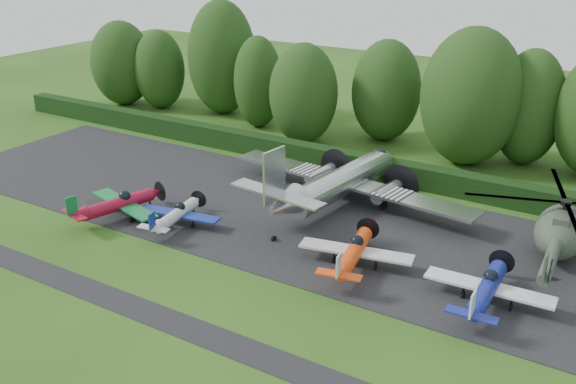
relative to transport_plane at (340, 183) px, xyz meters
The scene contains 18 objects.
ground 13.98m from the transport_plane, 90.67° to the right, with size 160.00×160.00×0.00m, color #274A15.
apron 4.33m from the transport_plane, 92.40° to the right, with size 70.00×18.00×0.01m, color black.
taxiway_verge 19.94m from the transport_plane, 90.46° to the right, with size 70.00×2.00×0.00m, color black.
hedgerow 7.44m from the transport_plane, 91.29° to the left, with size 90.00×1.60×2.00m, color black.
transport_plane is the anchor object (origin of this frame).
light_plane_red 17.46m from the transport_plane, 140.60° to the right, with size 7.55×7.94×2.90m.
light_plane_white 13.15m from the transport_plane, 130.88° to the right, with size 6.45×6.78×2.48m.
light_plane_orange 10.42m from the transport_plane, 57.54° to the right, with size 7.64×8.04×2.94m.
light_plane_blue 16.83m from the transport_plane, 31.69° to the right, with size 7.64×8.03×2.94m.
helicopter 16.78m from the transport_plane, ahead, with size 13.04×15.27×4.20m.
tree_0 36.53m from the transport_plane, 154.49° to the left, with size 6.13×6.13×9.63m.
tree_2 21.10m from the transport_plane, 60.41° to the left, with size 6.39×6.39×10.96m.
tree_3 41.02m from the transport_plane, 158.95° to the left, with size 7.67×7.67×10.46m.
tree_4 23.80m from the transport_plane, 139.79° to the left, with size 5.42×5.42×10.19m.
tree_6 16.95m from the transport_plane, 70.17° to the left, with size 9.31×9.31×12.89m.
tree_7 17.13m from the transport_plane, 130.16° to the left, with size 7.06×7.06×10.39m.
tree_8 18.82m from the transport_plane, 102.42° to the left, with size 7.16×7.16×10.59m.
tree_9 30.97m from the transport_plane, 144.34° to the left, with size 8.11×8.11×13.41m.
Camera 1 is at (21.47, -29.08, 20.94)m, focal length 40.00 mm.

